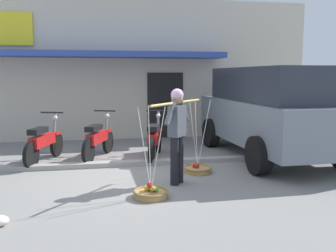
{
  "coord_description": "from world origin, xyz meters",
  "views": [
    {
      "loc": [
        -0.76,
        -7.05,
        1.93
      ],
      "look_at": [
        0.7,
        0.6,
        0.85
      ],
      "focal_mm": 39.47,
      "sensor_mm": 36.0,
      "label": 1
    }
  ],
  "objects_px": {
    "fruit_basket_right_side": "(151,192)",
    "motorcycle_third_in_row": "(155,139)",
    "motorcycle_nearest_shop": "(44,142)",
    "parked_truck": "(270,109)",
    "fruit_basket_left_side": "(197,169)",
    "motorcycle_second_in_row": "(98,139)",
    "fruit_vendor": "(177,130)"
  },
  "relations": [
    {
      "from": "motorcycle_second_in_row",
      "to": "fruit_vendor",
      "type": "bearing_deg",
      "value": -59.29
    },
    {
      "from": "fruit_basket_right_side",
      "to": "parked_truck",
      "type": "height_order",
      "value": "parked_truck"
    },
    {
      "from": "fruit_basket_right_side",
      "to": "fruit_basket_left_side",
      "type": "bearing_deg",
      "value": 49.68
    },
    {
      "from": "fruit_basket_right_side",
      "to": "parked_truck",
      "type": "distance_m",
      "value": 4.11
    },
    {
      "from": "motorcycle_nearest_shop",
      "to": "motorcycle_third_in_row",
      "type": "height_order",
      "value": "same"
    },
    {
      "from": "fruit_basket_right_side",
      "to": "motorcycle_third_in_row",
      "type": "xyz_separation_m",
      "value": [
        0.5,
        2.76,
        0.37
      ]
    },
    {
      "from": "fruit_vendor",
      "to": "motorcycle_second_in_row",
      "type": "bearing_deg",
      "value": 120.71
    },
    {
      "from": "motorcycle_nearest_shop",
      "to": "motorcycle_third_in_row",
      "type": "xyz_separation_m",
      "value": [
        2.48,
        -0.01,
        0.0
      ]
    },
    {
      "from": "parked_truck",
      "to": "fruit_basket_left_side",
      "type": "bearing_deg",
      "value": -152.45
    },
    {
      "from": "fruit_basket_left_side",
      "to": "fruit_basket_right_side",
      "type": "relative_size",
      "value": 1.0
    },
    {
      "from": "motorcycle_nearest_shop",
      "to": "motorcycle_second_in_row",
      "type": "relative_size",
      "value": 1.02
    },
    {
      "from": "fruit_basket_right_side",
      "to": "motorcycle_third_in_row",
      "type": "bearing_deg",
      "value": 79.84
    },
    {
      "from": "motorcycle_third_in_row",
      "to": "fruit_basket_left_side",
      "type": "bearing_deg",
      "value": -66.28
    },
    {
      "from": "fruit_basket_right_side",
      "to": "motorcycle_third_in_row",
      "type": "height_order",
      "value": "fruit_basket_right_side"
    },
    {
      "from": "fruit_basket_left_side",
      "to": "motorcycle_second_in_row",
      "type": "relative_size",
      "value": 0.84
    },
    {
      "from": "fruit_basket_right_side",
      "to": "motorcycle_second_in_row",
      "type": "bearing_deg",
      "value": 105.2
    },
    {
      "from": "parked_truck",
      "to": "motorcycle_third_in_row",
      "type": "bearing_deg",
      "value": 172.21
    },
    {
      "from": "fruit_basket_left_side",
      "to": "motorcycle_second_in_row",
      "type": "height_order",
      "value": "fruit_basket_left_side"
    },
    {
      "from": "motorcycle_third_in_row",
      "to": "parked_truck",
      "type": "relative_size",
      "value": 0.37
    },
    {
      "from": "motorcycle_third_in_row",
      "to": "parked_truck",
      "type": "bearing_deg",
      "value": -7.79
    },
    {
      "from": "fruit_vendor",
      "to": "motorcycle_nearest_shop",
      "type": "height_order",
      "value": "fruit_vendor"
    },
    {
      "from": "fruit_basket_right_side",
      "to": "parked_truck",
      "type": "xyz_separation_m",
      "value": [
        3.17,
        2.4,
        1.05
      ]
    },
    {
      "from": "motorcycle_second_in_row",
      "to": "parked_truck",
      "type": "bearing_deg",
      "value": -8.19
    },
    {
      "from": "motorcycle_second_in_row",
      "to": "motorcycle_third_in_row",
      "type": "height_order",
      "value": "same"
    },
    {
      "from": "fruit_basket_right_side",
      "to": "motorcycle_second_in_row",
      "type": "distance_m",
      "value": 3.1
    },
    {
      "from": "fruit_vendor",
      "to": "fruit_basket_left_side",
      "type": "height_order",
      "value": "fruit_vendor"
    },
    {
      "from": "motorcycle_second_in_row",
      "to": "fruit_basket_left_side",
      "type": "bearing_deg",
      "value": -40.35
    },
    {
      "from": "fruit_vendor",
      "to": "fruit_basket_right_side",
      "type": "relative_size",
      "value": 1.17
    },
    {
      "from": "fruit_vendor",
      "to": "motorcycle_third_in_row",
      "type": "distance_m",
      "value": 2.17
    },
    {
      "from": "fruit_basket_left_side",
      "to": "motorcycle_third_in_row",
      "type": "distance_m",
      "value": 1.61
    },
    {
      "from": "fruit_basket_right_side",
      "to": "motorcycle_nearest_shop",
      "type": "bearing_deg",
      "value": 125.61
    },
    {
      "from": "motorcycle_third_in_row",
      "to": "fruit_basket_right_side",
      "type": "bearing_deg",
      "value": -100.16
    }
  ]
}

